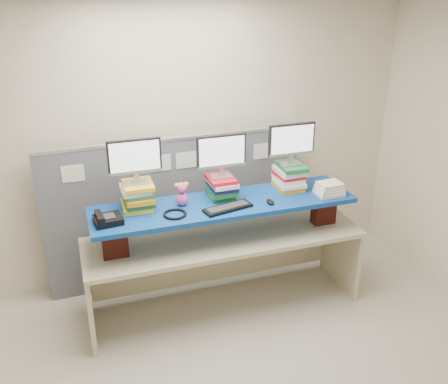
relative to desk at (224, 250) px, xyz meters
name	(u,v)px	position (x,y,z in m)	size (l,w,h in m)	color
room	(243,236)	(-0.27, -1.13, 0.79)	(5.00, 4.00, 2.80)	beige
cubicle_partition	(177,210)	(-0.27, 0.65, 0.16)	(2.60, 0.06, 1.53)	#51555F
desk	(224,250)	(0.00, 0.00, 0.00)	(2.53, 0.79, 0.77)	#C5BA96
brick_pier_left	(115,241)	(-0.97, -0.03, 0.30)	(0.21, 0.12, 0.29)	maroon
brick_pier_right	(324,209)	(0.97, -0.07, 0.30)	(0.21, 0.12, 0.29)	maroon
blue_board	(224,205)	(0.00, 0.00, 0.46)	(2.33, 0.58, 0.04)	navy
book_stack_left	(138,196)	(-0.73, 0.14, 0.60)	(0.28, 0.31, 0.23)	yellow
book_stack_center	(221,187)	(0.02, 0.12, 0.59)	(0.24, 0.31, 0.20)	#1C6A35
book_stack_right	(289,176)	(0.68, 0.10, 0.60)	(0.26, 0.32, 0.23)	orange
monitor_left	(135,159)	(-0.73, 0.13, 0.94)	(0.44, 0.13, 0.39)	#9C9CA0
monitor_center	(221,153)	(0.02, 0.12, 0.90)	(0.44, 0.13, 0.39)	#9C9CA0
monitor_right	(292,142)	(0.68, 0.10, 0.94)	(0.44, 0.13, 0.39)	#9C9CA0
keyboard	(228,208)	(-0.01, -0.14, 0.50)	(0.45, 0.23, 0.03)	black
mouse	(270,202)	(0.37, -0.15, 0.50)	(0.06, 0.11, 0.03)	black
desk_phone	(107,219)	(-1.02, -0.06, 0.52)	(0.24, 0.22, 0.09)	black
headset	(175,214)	(-0.47, -0.10, 0.50)	(0.20, 0.20, 0.02)	black
plush_toy	(182,194)	(-0.36, 0.06, 0.60)	(0.13, 0.09, 0.21)	#E657A1
binder_stack	(329,189)	(0.96, -0.15, 0.54)	(0.24, 0.19, 0.12)	#F0E7CD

